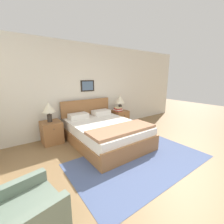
{
  "coord_description": "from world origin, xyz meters",
  "views": [
    {
      "loc": [
        -2.14,
        -0.99,
        1.65
      ],
      "look_at": [
        -0.18,
        1.72,
        0.86
      ],
      "focal_mm": 24.0,
      "sensor_mm": 36.0,
      "label": 1
    }
  ],
  "objects_px": {
    "nightstand_near_window": "(52,132)",
    "table_lamp_by_door": "(120,100)",
    "nightstand_by_door": "(119,118)",
    "table_lamp_near_window": "(49,108)",
    "armchair": "(16,222)",
    "bed": "(105,132)"
  },
  "relations": [
    {
      "from": "armchair",
      "to": "nightstand_near_window",
      "type": "relative_size",
      "value": 1.55
    },
    {
      "from": "table_lamp_by_door",
      "to": "nightstand_by_door",
      "type": "bearing_deg",
      "value": 168.54
    },
    {
      "from": "armchair",
      "to": "bed",
      "type": "bearing_deg",
      "value": 116.27
    },
    {
      "from": "nightstand_near_window",
      "to": "nightstand_by_door",
      "type": "xyz_separation_m",
      "value": [
        2.22,
        0.0,
        0.0
      ]
    },
    {
      "from": "nightstand_near_window",
      "to": "table_lamp_near_window",
      "type": "height_order",
      "value": "table_lamp_near_window"
    },
    {
      "from": "bed",
      "to": "table_lamp_near_window",
      "type": "bearing_deg",
      "value": 145.02
    },
    {
      "from": "armchair",
      "to": "table_lamp_by_door",
      "type": "height_order",
      "value": "table_lamp_by_door"
    },
    {
      "from": "nightstand_near_window",
      "to": "table_lamp_near_window",
      "type": "distance_m",
      "value": 0.63
    },
    {
      "from": "bed",
      "to": "armchair",
      "type": "xyz_separation_m",
      "value": [
        -2.04,
        -1.53,
        -0.01
      ]
    },
    {
      "from": "nightstand_by_door",
      "to": "table_lamp_by_door",
      "type": "height_order",
      "value": "table_lamp_by_door"
    },
    {
      "from": "nightstand_by_door",
      "to": "table_lamp_near_window",
      "type": "distance_m",
      "value": 2.32
    },
    {
      "from": "armchair",
      "to": "table_lamp_by_door",
      "type": "bearing_deg",
      "value": 115.57
    },
    {
      "from": "bed",
      "to": "table_lamp_near_window",
      "type": "xyz_separation_m",
      "value": [
        -1.13,
        0.79,
        0.62
      ]
    },
    {
      "from": "bed",
      "to": "nightstand_near_window",
      "type": "distance_m",
      "value": 1.36
    },
    {
      "from": "bed",
      "to": "armchair",
      "type": "bearing_deg",
      "value": -143.05
    },
    {
      "from": "nightstand_by_door",
      "to": "table_lamp_by_door",
      "type": "distance_m",
      "value": 0.63
    },
    {
      "from": "nightstand_near_window",
      "to": "table_lamp_near_window",
      "type": "relative_size",
      "value": 1.1
    },
    {
      "from": "nightstand_near_window",
      "to": "table_lamp_by_door",
      "type": "distance_m",
      "value": 2.32
    },
    {
      "from": "table_lamp_near_window",
      "to": "armchair",
      "type": "bearing_deg",
      "value": -111.46
    },
    {
      "from": "bed",
      "to": "nightstand_near_window",
      "type": "bearing_deg",
      "value": 144.45
    },
    {
      "from": "bed",
      "to": "table_lamp_by_door",
      "type": "height_order",
      "value": "table_lamp_by_door"
    },
    {
      "from": "bed",
      "to": "nightstand_by_door",
      "type": "bearing_deg",
      "value": 35.55
    }
  ]
}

